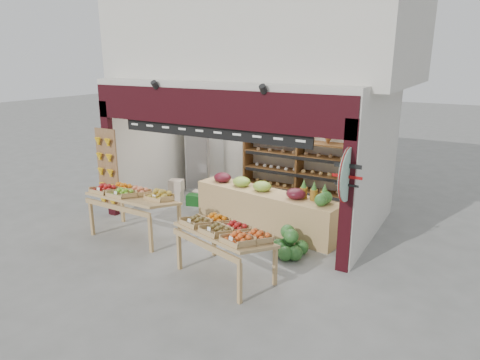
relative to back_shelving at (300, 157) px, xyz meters
name	(u,v)px	position (x,y,z in m)	size (l,w,h in m)	color
ground	(237,221)	(-0.67, -1.95, -1.18)	(60.00, 60.00, 0.00)	slate
shop_structure	(272,41)	(-0.67, -0.34, 2.74)	(6.36, 5.12, 5.40)	beige
banana_board	(107,170)	(-3.40, -3.13, -0.06)	(0.60, 0.15, 1.80)	olive
gift_sign	(348,175)	(2.08, -3.10, 0.57)	(0.04, 0.93, 0.92)	#B0DDC6
back_shelving	(300,157)	(0.00, 0.00, 0.00)	(2.99, 0.49, 1.85)	brown
refrigerator	(205,155)	(-2.64, -0.34, -0.19)	(0.77, 0.77, 1.98)	silver
cardboard_stack	(185,194)	(-2.48, -1.48, -0.96)	(0.99, 0.81, 0.60)	beige
mid_counter	(265,208)	(0.05, -1.99, -0.72)	(3.40, 1.13, 1.05)	tan
display_table_left	(130,195)	(-2.19, -3.66, -0.33)	(1.75, 0.99, 1.09)	tan
display_table_right	(225,232)	(0.44, -4.22, -0.37)	(1.81, 1.31, 1.03)	tan
watermelon_pile	(288,245)	(1.03, -2.94, -0.98)	(0.67, 0.69, 0.52)	#1B5220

